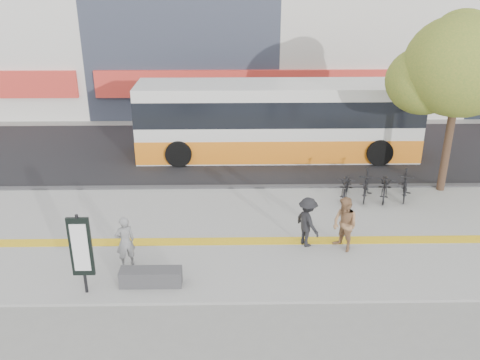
{
  "coord_description": "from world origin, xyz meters",
  "views": [
    {
      "loc": [
        -0.49,
        -12.53,
        7.86
      ],
      "look_at": [
        -0.24,
        2.0,
        1.66
      ],
      "focal_mm": 38.61,
      "sensor_mm": 36.0,
      "label": 1
    }
  ],
  "objects_px": {
    "bench": "(151,277)",
    "street_tree": "(458,68)",
    "bus": "(277,122)",
    "seated_woman": "(125,242)",
    "signboard": "(81,248)",
    "pedestrian_dark": "(307,222)",
    "pedestrian_tan": "(345,224)"
  },
  "relations": [
    {
      "from": "street_tree",
      "to": "seated_woman",
      "type": "relative_size",
      "value": 4.23
    },
    {
      "from": "bench",
      "to": "street_tree",
      "type": "height_order",
      "value": "street_tree"
    },
    {
      "from": "signboard",
      "to": "pedestrian_tan",
      "type": "xyz_separation_m",
      "value": [
        6.94,
        2.01,
        -0.47
      ]
    },
    {
      "from": "bench",
      "to": "seated_woman",
      "type": "relative_size",
      "value": 1.07
    },
    {
      "from": "pedestrian_dark",
      "to": "bench",
      "type": "bearing_deg",
      "value": 87.23
    },
    {
      "from": "street_tree",
      "to": "bus",
      "type": "xyz_separation_m",
      "value": [
        -5.71,
        3.68,
        -2.98
      ]
    },
    {
      "from": "bench",
      "to": "signboard",
      "type": "distance_m",
      "value": 1.94
    },
    {
      "from": "street_tree",
      "to": "seated_woman",
      "type": "bearing_deg",
      "value": -154.34
    },
    {
      "from": "signboard",
      "to": "pedestrian_dark",
      "type": "bearing_deg",
      "value": 21.08
    },
    {
      "from": "bus",
      "to": "pedestrian_tan",
      "type": "distance_m",
      "value": 8.13
    },
    {
      "from": "pedestrian_tan",
      "to": "street_tree",
      "type": "bearing_deg",
      "value": 101.75
    },
    {
      "from": "bench",
      "to": "pedestrian_tan",
      "type": "distance_m",
      "value": 5.64
    },
    {
      "from": "street_tree",
      "to": "bench",
      "type": "bearing_deg",
      "value": -148.38
    },
    {
      "from": "seated_woman",
      "to": "pedestrian_dark",
      "type": "relative_size",
      "value": 0.98
    },
    {
      "from": "signboard",
      "to": "pedestrian_dark",
      "type": "xyz_separation_m",
      "value": [
        5.91,
        2.28,
        -0.53
      ]
    },
    {
      "from": "bus",
      "to": "pedestrian_dark",
      "type": "distance_m",
      "value": 7.76
    },
    {
      "from": "seated_woman",
      "to": "signboard",
      "type": "bearing_deg",
      "value": 27.86
    },
    {
      "from": "signboard",
      "to": "street_tree",
      "type": "height_order",
      "value": "street_tree"
    },
    {
      "from": "bench",
      "to": "signboard",
      "type": "height_order",
      "value": "signboard"
    },
    {
      "from": "signboard",
      "to": "bus",
      "type": "distance_m",
      "value": 11.5
    },
    {
      "from": "pedestrian_dark",
      "to": "signboard",
      "type": "bearing_deg",
      "value": 83.72
    },
    {
      "from": "bus",
      "to": "seated_woman",
      "type": "height_order",
      "value": "bus"
    },
    {
      "from": "seated_woman",
      "to": "pedestrian_tan",
      "type": "bearing_deg",
      "value": 157.7
    },
    {
      "from": "bench",
      "to": "pedestrian_tan",
      "type": "xyz_separation_m",
      "value": [
        5.34,
        1.7,
        0.59
      ]
    },
    {
      "from": "street_tree",
      "to": "bus",
      "type": "bearing_deg",
      "value": 147.23
    },
    {
      "from": "bench",
      "to": "signboard",
      "type": "xyz_separation_m",
      "value": [
        -1.6,
        -0.31,
        1.06
      ]
    },
    {
      "from": "bus",
      "to": "pedestrian_tan",
      "type": "bearing_deg",
      "value": -80.93
    },
    {
      "from": "signboard",
      "to": "seated_woman",
      "type": "relative_size",
      "value": 1.48
    },
    {
      "from": "signboard",
      "to": "pedestrian_tan",
      "type": "bearing_deg",
      "value": 16.11
    },
    {
      "from": "signboard",
      "to": "bench",
      "type": "bearing_deg",
      "value": 10.81
    },
    {
      "from": "signboard",
      "to": "seated_woman",
      "type": "bearing_deg",
      "value": 57.24
    },
    {
      "from": "seated_woman",
      "to": "street_tree",
      "type": "bearing_deg",
      "value": 176.28
    }
  ]
}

